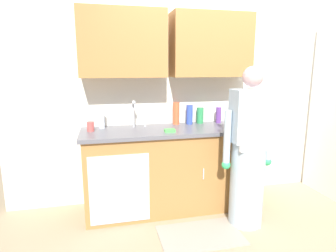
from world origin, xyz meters
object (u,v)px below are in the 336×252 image
bottle_water_tall (102,119)px  sponge (170,131)px  bottle_dish_liquid (218,115)px  knife_on_counter (237,122)px  sink (139,131)px  person_at_sink (248,160)px  bottle_water_short (200,115)px  bottle_cleaner_spray (189,115)px  cup_by_sink (91,127)px  bottle_soap (176,113)px

bottle_water_tall → sponge: size_ratio=1.89×
bottle_dish_liquid → knife_on_counter: bottle_dish_liquid is taller
sink → knife_on_counter: (1.25, 0.18, 0.02)m
person_at_sink → bottle_water_short: size_ratio=8.54×
sponge → bottle_water_short: bearing=39.7°
person_at_sink → bottle_dish_liquid: bearing=92.8°
bottle_cleaner_spray → bottle_water_short: bearing=8.4°
bottle_dish_liquid → knife_on_counter: (0.25, 0.00, -0.09)m
bottle_cleaner_spray → cup_by_sink: size_ratio=2.23×
bottle_water_tall → bottle_soap: bearing=2.6°
bottle_dish_liquid → sink: bearing=-170.0°
sponge → bottle_cleaner_spray: bearing=48.3°
sponge → sink: bearing=149.3°
bottle_cleaner_spray → bottle_dish_liquid: size_ratio=1.18×
sink → bottle_water_short: sink is taller
bottle_water_tall → cup_by_sink: bottle_water_tall is taller
bottle_dish_liquid → bottle_soap: (-0.53, 0.03, 0.04)m
bottle_dish_liquid → knife_on_counter: 0.27m
bottle_water_tall → bottle_dish_liquid: bearing=0.4°
person_at_sink → bottle_soap: bearing=127.3°
bottle_soap → bottle_water_tall: bearing=-177.4°
bottle_water_tall → knife_on_counter: size_ratio=0.87×
bottle_soap → person_at_sink: bearing=-52.7°
bottle_cleaner_spray → bottle_soap: 0.16m
bottle_water_short → bottle_water_tall: bearing=-177.9°
person_at_sink → knife_on_counter: size_ratio=6.75×
bottle_soap → sponge: 0.44m
bottle_water_tall → bottle_water_short: bearing=2.1°
bottle_cleaner_spray → bottle_water_short: 0.14m
sink → sponge: size_ratio=4.55×
bottle_water_short → cup_by_sink: bottle_water_short is taller
person_at_sink → bottle_water_tall: 1.62m
sink → bottle_soap: (0.47, 0.21, 0.15)m
bottle_cleaner_spray → bottle_soap: bearing=174.0°
bottle_soap → knife_on_counter: (0.78, -0.03, -0.13)m
cup_by_sink → sponge: cup_by_sink is taller
sink → bottle_water_short: 0.81m
sponge → bottle_soap: bearing=66.3°
bottle_soap → bottle_dish_liquid: bearing=-3.2°
bottle_water_short → knife_on_counter: 0.49m
bottle_water_short → knife_on_counter: size_ratio=0.79×
person_at_sink → bottle_water_tall: bearing=153.9°
bottle_dish_liquid → bottle_water_short: 0.23m
bottle_cleaner_spray → sponge: size_ratio=2.07×
cup_by_sink → bottle_cleaner_spray: bearing=7.4°
bottle_water_tall → sink: bearing=-23.4°
bottle_dish_liquid → sponge: (-0.70, -0.36, -0.08)m
sink → bottle_soap: sink is taller
cup_by_sink → bottle_dish_liquid: bearing=5.1°
cup_by_sink → sink: bearing=-4.7°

